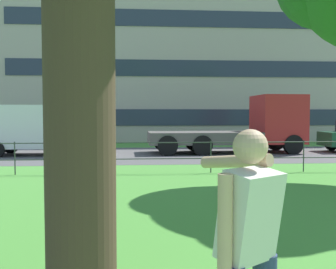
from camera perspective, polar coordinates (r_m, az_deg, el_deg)
The scene contains 6 objects.
street_strip at distance 17.87m, azimuth 2.93°, elevation -2.90°, with size 80.00×7.55×0.01m, color #565454.
park_fence at distance 12.12m, azimuth 6.34°, elevation -2.51°, with size 29.82×0.04×1.00m.
person_thrower at distance 2.62m, azimuth 11.62°, elevation -16.55°, with size 0.47×0.88×1.70m.
panel_van_right at distance 18.36m, azimuth -18.55°, elevation 1.07°, with size 5.03×2.16×2.24m.
flatbed_truck_center at distance 18.92m, azimuth 11.72°, elevation 1.05°, with size 7.37×2.64×2.75m.
apartment_building_background at distance 31.92m, azimuth 2.70°, elevation 11.89°, with size 29.99×10.76×13.61m.
Camera 1 is at (-2.21, 2.46, 1.79)m, focal length 41.35 mm.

